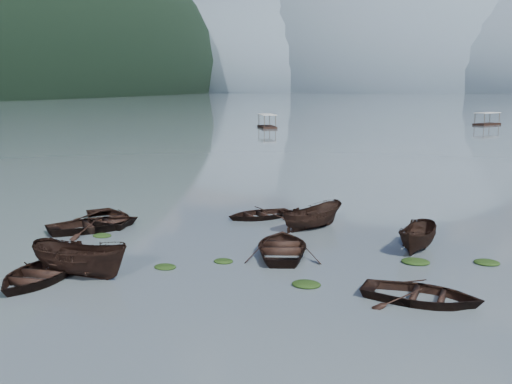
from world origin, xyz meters
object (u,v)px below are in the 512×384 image
(pontoon_left, at_px, (267,128))
(rowboat_3, at_px, (283,253))
(pontoon_centre, at_px, (487,125))
(rowboat_0, at_px, (39,280))

(pontoon_left, bearing_deg, rowboat_3, -100.78)
(pontoon_centre, bearing_deg, pontoon_left, -117.01)
(rowboat_0, height_order, rowboat_3, rowboat_3)
(rowboat_0, xyz_separation_m, rowboat_3, (8.39, 6.54, 0.00))
(rowboat_0, bearing_deg, rowboat_3, 34.43)
(pontoon_left, relative_size, pontoon_centre, 1.02)
(rowboat_3, xyz_separation_m, pontoon_left, (-23.53, 78.34, 0.00))
(rowboat_3, bearing_deg, rowboat_0, 23.42)
(rowboat_3, bearing_deg, pontoon_centre, -113.98)
(rowboat_0, xyz_separation_m, pontoon_centre, (24.94, 105.63, 0.00))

